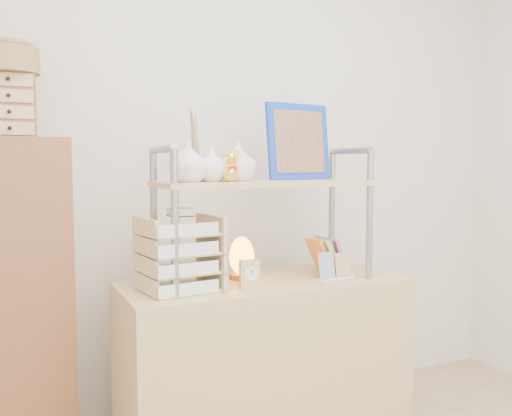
% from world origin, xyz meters
% --- Properties ---
extents(room_shell, '(3.42, 3.41, 2.61)m').
position_xyz_m(room_shell, '(0.00, 0.39, 1.69)').
color(room_shell, silver).
rests_on(room_shell, ground).
extents(desk, '(1.20, 0.50, 0.75)m').
position_xyz_m(desk, '(0.00, 1.20, 0.38)').
color(desk, tan).
rests_on(desk, ground).
extents(cabinet, '(0.45, 0.25, 1.35)m').
position_xyz_m(cabinet, '(-0.96, 1.57, 0.68)').
color(cabinet, brown).
rests_on(cabinet, ground).
extents(hutch, '(0.90, 0.34, 0.76)m').
position_xyz_m(hutch, '(-0.06, 1.21, 1.19)').
color(hutch, gray).
rests_on(hutch, desk).
extents(letter_tray, '(0.29, 0.28, 0.32)m').
position_xyz_m(letter_tray, '(-0.38, 1.15, 0.88)').
color(letter_tray, tan).
rests_on(letter_tray, desk).
extents(salt_lamp, '(0.12, 0.11, 0.18)m').
position_xyz_m(salt_lamp, '(-0.07, 1.27, 0.84)').
color(salt_lamp, brown).
rests_on(salt_lamp, desk).
extents(desk_clock, '(0.08, 0.05, 0.11)m').
position_xyz_m(desk_clock, '(-0.11, 1.10, 0.81)').
color(desk_clock, tan).
rests_on(desk_clock, desk).
extents(postcard_stand, '(0.17, 0.06, 0.12)m').
position_xyz_m(postcard_stand, '(0.29, 1.11, 0.78)').
color(postcard_stand, white).
rests_on(postcard_stand, desk).
extents(drawer_chest, '(0.20, 0.16, 0.25)m').
position_xyz_m(drawer_chest, '(-0.96, 1.55, 1.48)').
color(drawer_chest, brown).
rests_on(drawer_chest, cabinet).
extents(woven_basket, '(0.25, 0.25, 0.10)m').
position_xyz_m(woven_basket, '(-0.96, 1.55, 1.65)').
color(woven_basket, olive).
rests_on(woven_basket, drawer_chest).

